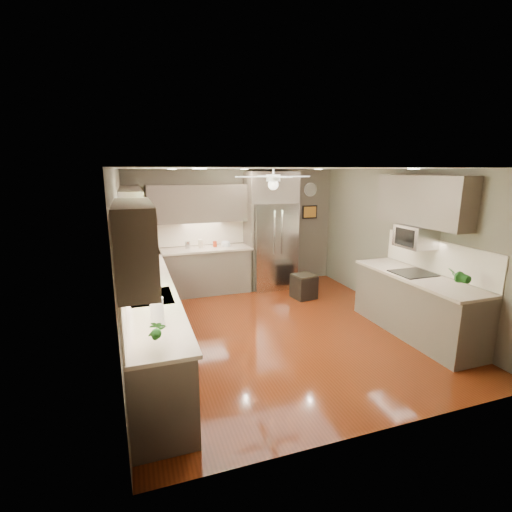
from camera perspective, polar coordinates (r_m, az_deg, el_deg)
floor at (r=6.03m, az=3.49°, el=-11.21°), size 5.00×5.00×0.00m
ceiling at (r=5.50m, az=3.86°, el=13.29°), size 5.00×5.00×0.00m
wall_back at (r=7.96m, az=-3.21°, el=4.20°), size 4.50×0.00×4.50m
wall_front at (r=3.55m, az=19.37°, el=-7.97°), size 4.50×0.00×4.50m
wall_left at (r=5.22m, az=-19.80°, el=-1.30°), size 0.00×5.00×5.00m
wall_right at (r=6.80m, az=21.49°, el=1.77°), size 0.00×5.00×5.00m
canister_b at (r=7.55m, az=-10.47°, el=1.66°), size 0.13×0.13×0.16m
canister_c at (r=7.58m, az=-8.52°, el=1.94°), size 0.10×0.10×0.16m
canister_d at (r=7.63m, az=-6.34°, el=1.84°), size 0.09×0.09×0.12m
soap_bottle at (r=5.11m, az=-17.73°, el=-3.94°), size 0.11×0.11×0.19m
potted_plant_left at (r=3.48m, az=-14.88°, el=-10.93°), size 0.17×0.13×0.30m
potted_plant_right at (r=5.56m, az=28.63°, el=-2.74°), size 0.20×0.16×0.35m
bowl at (r=7.64m, az=-4.66°, el=1.62°), size 0.25×0.25×0.05m
left_run at (r=5.60m, az=-16.13°, el=-8.33°), size 0.65×4.70×1.45m
back_run at (r=7.67m, az=-7.76°, el=-2.09°), size 1.85×0.65×1.45m
uppers at (r=5.98m, az=-5.51°, el=7.20°), size 4.50×4.70×0.95m
window at (r=4.67m, az=-19.78°, el=0.83°), size 0.05×1.12×0.92m
sink at (r=4.84m, az=-15.76°, el=-6.37°), size 0.50×0.70×0.32m
refrigerator at (r=7.87m, az=2.40°, el=3.65°), size 1.06×0.75×2.45m
right_run at (r=6.21m, az=23.35°, el=-6.76°), size 0.70×2.20×1.45m
microwave at (r=6.21m, az=23.32°, el=2.76°), size 0.43×0.55×0.34m
ceiling_fan at (r=5.78m, az=2.67°, el=11.63°), size 1.18×1.18×0.32m
recessed_lights at (r=5.85m, az=1.95°, el=13.24°), size 2.84×3.14×0.01m
wall_clock at (r=8.50m, az=8.37°, el=10.07°), size 0.30×0.03×0.30m
framed_print at (r=8.53m, az=8.27°, el=6.72°), size 0.36×0.03×0.30m
stool at (r=7.40m, az=7.36°, el=-4.63°), size 0.47×0.47×0.48m
paper_towel at (r=3.90m, az=-14.98°, el=-8.38°), size 0.13×0.13×0.33m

